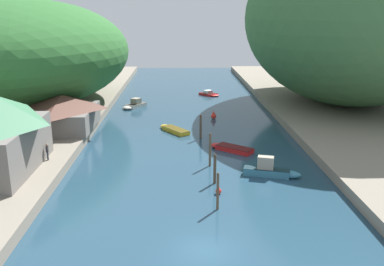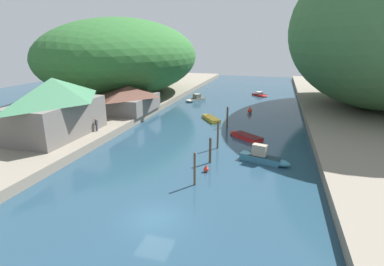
# 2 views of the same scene
# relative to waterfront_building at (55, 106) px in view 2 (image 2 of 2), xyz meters

# --- Properties ---
(water_surface) EXTENTS (130.00, 130.00, 0.00)m
(water_surface) POSITION_rel_waterfront_building_xyz_m (18.18, 17.45, -4.77)
(water_surface) COLOR #234256
(water_surface) RESTS_ON ground
(left_bank) EXTENTS (22.00, 120.00, 1.03)m
(left_bank) POSITION_rel_waterfront_building_xyz_m (-5.41, 17.45, -4.25)
(left_bank) COLOR gray
(left_bank) RESTS_ON ground
(hillside_left) EXTENTS (30.46, 42.65, 16.08)m
(hillside_left) POSITION_rel_waterfront_building_xyz_m (-6.51, 29.91, 4.30)
(hillside_left) COLOR #2D662D
(hillside_left) RESTS_ON left_bank
(waterfront_building) EXTENTS (7.17, 12.66, 7.20)m
(waterfront_building) POSITION_rel_waterfront_building_xyz_m (0.00, 0.00, 0.00)
(waterfront_building) COLOR slate
(waterfront_building) RESTS_ON left_bank
(boathouse_shed) EXTENTS (8.19, 10.45, 4.24)m
(boathouse_shed) POSITION_rel_waterfront_building_xyz_m (2.10, 14.88, -1.54)
(boathouse_shed) COLOR slate
(boathouse_shed) RESTS_ON left_bank
(boat_small_dinghy) EXTENTS (5.50, 2.57, 1.93)m
(boat_small_dinghy) POSITION_rel_waterfront_building_xyz_m (25.42, 0.40, -4.20)
(boat_small_dinghy) COLOR teal
(boat_small_dinghy) RESTS_ON water_surface
(boat_yellow_tender) EXTENTS (4.17, 4.83, 1.49)m
(boat_yellow_tender) POSITION_rel_waterfront_building_xyz_m (9.28, 31.23, -4.32)
(boat_yellow_tender) COLOR silver
(boat_yellow_tender) RESTS_ON water_surface
(boat_mid_channel) EXTENTS (5.08, 4.53, 0.54)m
(boat_mid_channel) POSITION_rel_waterfront_building_xyz_m (22.34, 8.48, -4.50)
(boat_mid_channel) COLOR red
(boat_mid_channel) RESTS_ON water_surface
(boat_far_right_bank) EXTENTS (4.11, 4.27, 0.92)m
(boat_far_right_bank) POSITION_rel_waterfront_building_xyz_m (22.42, 41.50, -4.49)
(boat_far_right_bank) COLOR red
(boat_far_right_bank) RESTS_ON water_surface
(boat_far_upstream) EXTENTS (4.31, 5.37, 0.52)m
(boat_far_upstream) POSITION_rel_waterfront_building_xyz_m (15.80, 16.75, -4.51)
(boat_far_upstream) COLOR gold
(boat_far_upstream) RESTS_ON water_surface
(mooring_post_nearest) EXTENTS (0.21, 0.21, 3.14)m
(mooring_post_nearest) POSITION_rel_waterfront_building_xyz_m (19.61, -6.54, -3.19)
(mooring_post_nearest) COLOR brown
(mooring_post_nearest) RESTS_ON water_surface
(mooring_post_second) EXTENTS (0.27, 0.27, 2.84)m
(mooring_post_second) POSITION_rel_waterfront_building_xyz_m (19.83, -1.16, -3.34)
(mooring_post_second) COLOR #4C3D2D
(mooring_post_second) RESTS_ON water_surface
(mooring_post_middle) EXTENTS (0.24, 0.24, 3.49)m
(mooring_post_middle) POSITION_rel_waterfront_building_xyz_m (19.72, 3.47, -3.02)
(mooring_post_middle) COLOR brown
(mooring_post_middle) RESTS_ON water_surface
(mooring_post_farthest) EXTENTS (0.28, 0.28, 3.11)m
(mooring_post_farthest) POSITION_rel_waterfront_building_xyz_m (19.26, 13.14, -3.20)
(mooring_post_farthest) COLOR #4C3D2D
(mooring_post_farthest) RESTS_ON water_surface
(channel_buoy_near) EXTENTS (0.80, 0.80, 1.19)m
(channel_buoy_near) POSITION_rel_waterfront_building_xyz_m (21.70, 23.30, -4.30)
(channel_buoy_near) COLOR red
(channel_buoy_near) RESTS_ON water_surface
(channel_buoy_far) EXTENTS (0.52, 0.52, 0.77)m
(channel_buoy_far) POSITION_rel_waterfront_building_xyz_m (19.96, -3.54, -4.47)
(channel_buoy_far) COLOR red
(channel_buoy_far) RESTS_ON water_surface
(person_on_quay) EXTENTS (0.26, 0.40, 1.69)m
(person_on_quay) POSITION_rel_waterfront_building_xyz_m (3.62, 2.84, -2.76)
(person_on_quay) COLOR #282D3D
(person_on_quay) RESTS_ON left_bank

